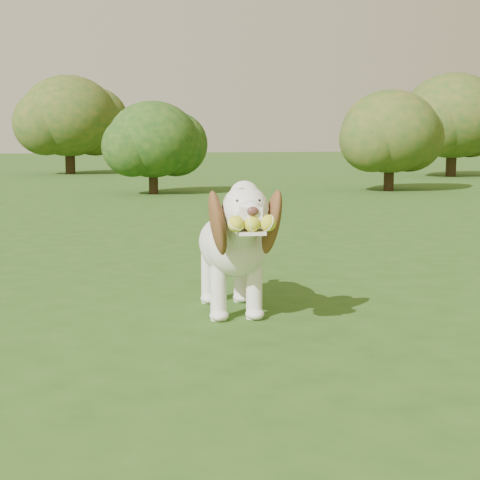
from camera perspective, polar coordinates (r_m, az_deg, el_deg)
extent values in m
plane|color=#274D16|center=(3.73, -7.34, -5.30)|extent=(80.00, 80.00, 0.00)
ellipsoid|color=white|center=(3.62, -0.78, -0.43)|extent=(0.35, 0.59, 0.30)
ellipsoid|color=white|center=(3.40, -0.24, -0.37)|extent=(0.32, 0.32, 0.29)
ellipsoid|color=white|center=(3.81, -1.23, -0.13)|extent=(0.29, 0.29, 0.26)
cylinder|color=white|center=(3.28, 0.07, 0.67)|extent=(0.18, 0.24, 0.23)
sphere|color=white|center=(3.16, 0.41, 2.41)|extent=(0.23, 0.23, 0.20)
sphere|color=white|center=(3.18, 0.36, 3.44)|extent=(0.15, 0.15, 0.13)
cube|color=white|center=(3.05, 0.78, 2.13)|extent=(0.10, 0.13, 0.06)
ellipsoid|color=#592D28|center=(2.99, 1.00, 2.25)|extent=(0.05, 0.04, 0.04)
cube|color=white|center=(3.05, 0.82, 0.60)|extent=(0.12, 0.14, 0.01)
ellipsoid|color=brown|center=(3.16, -1.75, 1.32)|extent=(0.13, 0.19, 0.31)
ellipsoid|color=brown|center=(3.20, 2.48, 1.40)|extent=(0.13, 0.20, 0.31)
cylinder|color=white|center=(3.92, -1.48, 0.60)|extent=(0.07, 0.15, 0.11)
cylinder|color=white|center=(3.45, -1.68, -4.15)|extent=(0.08, 0.08, 0.26)
cylinder|color=white|center=(3.47, 1.11, -4.05)|extent=(0.08, 0.08, 0.26)
cylinder|color=white|center=(3.81, -2.45, -2.99)|extent=(0.08, 0.08, 0.26)
cylinder|color=white|center=(3.84, 0.08, -2.91)|extent=(0.08, 0.08, 0.26)
sphere|color=gold|center=(3.00, -0.31, 1.28)|extent=(0.08, 0.08, 0.07)
sphere|color=gold|center=(3.01, 0.94, 1.30)|extent=(0.08, 0.08, 0.07)
sphere|color=gold|center=(3.02, 2.17, 1.32)|extent=(0.08, 0.08, 0.07)
cylinder|color=#382314|center=(12.16, 11.48, 4.98)|extent=(0.16, 0.16, 0.52)
ellipsoid|color=#133D12|center=(12.15, 11.57, 8.25)|extent=(1.56, 1.56, 1.33)
cylinder|color=#382314|center=(18.04, -13.04, 6.19)|extent=(0.23, 0.23, 0.75)
ellipsoid|color=#133D12|center=(18.05, -13.14, 9.36)|extent=(2.24, 2.24, 1.91)
cylinder|color=#382314|center=(17.05, 16.07, 5.97)|extent=(0.23, 0.23, 0.73)
ellipsoid|color=#133D12|center=(17.05, 16.19, 9.25)|extent=(2.19, 2.19, 1.86)
cylinder|color=#382314|center=(11.32, -6.73, 4.70)|extent=(0.14, 0.14, 0.45)
ellipsoid|color=#133D12|center=(11.30, -6.78, 7.76)|extent=(1.36, 1.36, 1.16)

